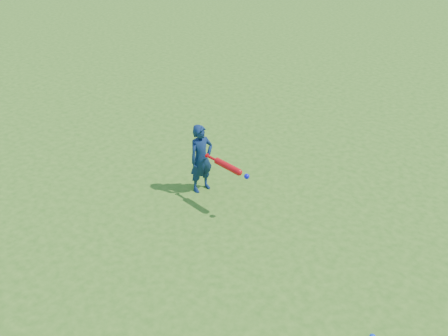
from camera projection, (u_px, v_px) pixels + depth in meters
name	position (u px, v px, depth m)	size (l,w,h in m)	color
ground	(193.00, 209.00, 7.43)	(80.00, 80.00, 0.00)	#39711A
child	(201.00, 159.00, 7.60)	(0.40, 0.27, 1.11)	#10254D
bat_swing	(229.00, 167.00, 7.08)	(0.85, 0.21, 0.10)	red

